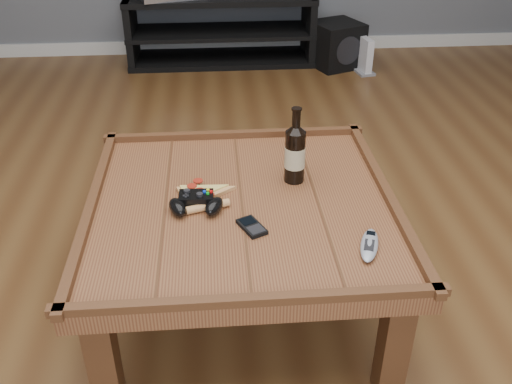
{
  "coord_description": "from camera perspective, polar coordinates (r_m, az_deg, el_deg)",
  "views": [
    {
      "loc": [
        -0.08,
        -1.57,
        1.46
      ],
      "look_at": [
        0.04,
        -0.05,
        0.52
      ],
      "focal_mm": 40.0,
      "sensor_mm": 36.0,
      "label": 1
    }
  ],
  "objects": [
    {
      "name": "ground",
      "position": [
        2.15,
        -1.28,
        -11.18
      ],
      "size": [
        6.0,
        6.0,
        0.0
      ],
      "primitive_type": "plane",
      "color": "#4E2F16",
      "rests_on": "ground"
    },
    {
      "name": "baseboard",
      "position": [
        4.78,
        -3.52,
        14.39
      ],
      "size": [
        5.0,
        0.02,
        0.1
      ],
      "primitive_type": "cube",
      "color": "silver",
      "rests_on": "ground"
    },
    {
      "name": "coffee_table",
      "position": [
        1.9,
        -1.42,
        -2.51
      ],
      "size": [
        1.03,
        1.03,
        0.48
      ],
      "color": "#552C18",
      "rests_on": "ground"
    },
    {
      "name": "media_console",
      "position": [
        4.49,
        -3.52,
        15.88
      ],
      "size": [
        1.4,
        0.45,
        0.5
      ],
      "color": "black",
      "rests_on": "ground"
    },
    {
      "name": "beer_bottle",
      "position": [
        1.94,
        3.92,
        3.98
      ],
      "size": [
        0.07,
        0.07,
        0.27
      ],
      "color": "black",
      "rests_on": "coffee_table"
    },
    {
      "name": "game_controller",
      "position": [
        1.83,
        -6.03,
        -1.12
      ],
      "size": [
        0.2,
        0.13,
        0.05
      ],
      "rotation": [
        0.0,
        0.0,
        -0.03
      ],
      "color": "black",
      "rests_on": "coffee_table"
    },
    {
      "name": "pizza_slice",
      "position": [
        1.9,
        -5.54,
        -0.31
      ],
      "size": [
        0.22,
        0.29,
        0.03
      ],
      "rotation": [
        0.0,
        0.0,
        0.28
      ],
      "color": "tan",
      "rests_on": "coffee_table"
    },
    {
      "name": "smartphone",
      "position": [
        1.74,
        -0.42,
        -3.49
      ],
      "size": [
        0.1,
        0.12,
        0.01
      ],
      "rotation": [
        0.0,
        0.0,
        0.45
      ],
      "color": "black",
      "rests_on": "coffee_table"
    },
    {
      "name": "remote_control",
      "position": [
        1.69,
        11.27,
        -5.21
      ],
      "size": [
        0.1,
        0.17,
        0.02
      ],
      "rotation": [
        0.0,
        0.0,
        -0.33
      ],
      "color": "#90959D",
      "rests_on": "coffee_table"
    },
    {
      "name": "subwoofer",
      "position": [
        4.45,
        8.01,
        14.39
      ],
      "size": [
        0.43,
        0.43,
        0.33
      ],
      "rotation": [
        0.0,
        0.0,
        0.39
      ],
      "color": "black",
      "rests_on": "ground"
    },
    {
      "name": "game_console",
      "position": [
        4.36,
        10.8,
        13.12
      ],
      "size": [
        0.15,
        0.22,
        0.26
      ],
      "rotation": [
        0.0,
        0.0,
        0.17
      ],
      "color": "gray",
      "rests_on": "ground"
    }
  ]
}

